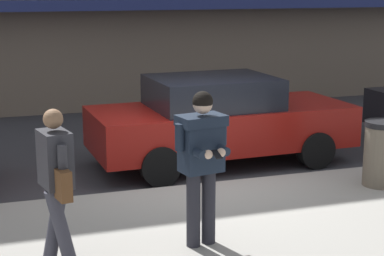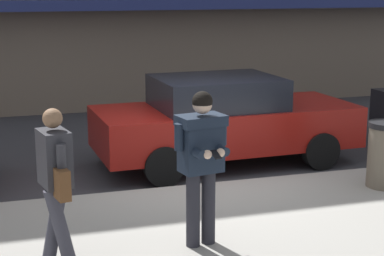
{
  "view_description": "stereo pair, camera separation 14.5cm",
  "coord_description": "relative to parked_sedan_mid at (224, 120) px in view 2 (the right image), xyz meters",
  "views": [
    {
      "loc": [
        -3.06,
        -8.98,
        3.1
      ],
      "look_at": [
        -0.83,
        -2.22,
        1.49
      ],
      "focal_mm": 60.0,
      "sensor_mm": 36.0,
      "label": 1
    },
    {
      "loc": [
        -2.92,
        -9.02,
        3.1
      ],
      "look_at": [
        -0.83,
        -2.22,
        1.49
      ],
      "focal_mm": 60.0,
      "sensor_mm": 36.0,
      "label": 2
    }
  ],
  "objects": [
    {
      "name": "ground_plane",
      "position": [
        -0.8,
        -1.2,
        -0.79
      ],
      "size": [
        80.0,
        80.0,
        0.0
      ],
      "primitive_type": "plane",
      "color": "#333338"
    },
    {
      "name": "sidewalk",
      "position": [
        0.2,
        -4.05,
        -0.72
      ],
      "size": [
        32.0,
        5.3,
        0.14
      ],
      "primitive_type": "cube",
      "color": "#99968E",
      "rests_on": "ground"
    },
    {
      "name": "curb_paint_line",
      "position": [
        0.2,
        -1.15,
        -0.79
      ],
      "size": [
        28.0,
        0.12,
        0.01
      ],
      "primitive_type": "cube",
      "color": "silver",
      "rests_on": "ground"
    },
    {
      "name": "parked_sedan_mid",
      "position": [
        0.0,
        0.0,
        0.0
      ],
      "size": [
        4.57,
        2.06,
        1.54
      ],
      "color": "maroon",
      "rests_on": "ground"
    },
    {
      "name": "man_texting_on_phone",
      "position": [
        -1.57,
        -3.61,
        0.46
      ],
      "size": [
        0.64,
        0.62,
        1.81
      ],
      "color": "#23232B",
      "rests_on": "sidewalk"
    },
    {
      "name": "pedestrian_with_bag",
      "position": [
        -3.19,
        -3.59,
        0.32
      ],
      "size": [
        0.38,
        0.72,
        1.7
      ],
      "color": "#33333D",
      "rests_on": "sidewalk"
    }
  ]
}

